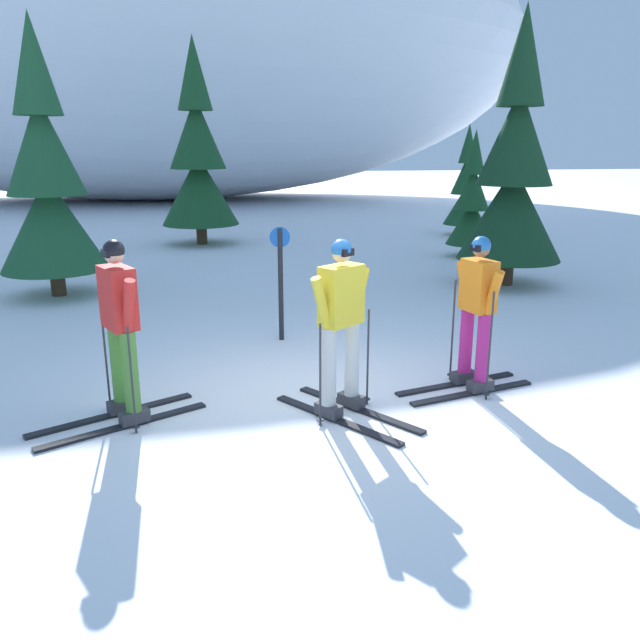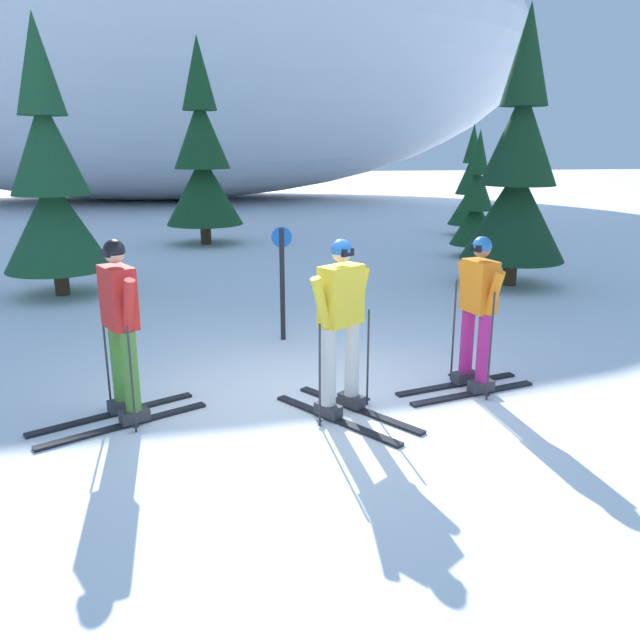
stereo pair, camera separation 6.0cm
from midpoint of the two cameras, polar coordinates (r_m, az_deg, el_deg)
The scene contains 11 objects.
ground_plane at distance 6.86m, azimuth -0.34°, elevation -7.27°, with size 120.00×120.00×0.00m, color white.
skier_red_jacket at distance 6.37m, azimuth -18.05°, elevation -0.72°, with size 1.72×1.17×1.82m.
skier_orange_jacket at distance 7.08m, azimuth 13.82°, elevation 0.73°, with size 1.64×0.79×1.74m.
skier_yellow_jacket at distance 6.21m, azimuth 1.70°, elevation -0.36°, with size 1.34×1.59×1.81m.
pine_tree_far_left at distance 12.23m, azimuth -23.81°, elevation 11.33°, with size 1.87×1.87×4.83m.
pine_tree_center_left at distance 17.74m, azimuth -11.17°, elevation 14.11°, with size 2.10×2.10×5.43m.
pine_tree_center at distance 12.69m, azimuth 17.16°, elevation 12.64°, with size 1.98×1.98×5.14m.
pine_tree_center_right at distance 15.88m, azimuth 13.58°, elevation 10.19°, with size 1.17×1.17×3.04m.
pine_tree_far_right at distance 19.74m, azimuth 13.08°, elevation 11.52°, with size 1.27×1.27×3.29m.
snow_ridge_background at distance 33.73m, azimuth -15.75°, elevation 23.25°, with size 37.73×21.42×14.86m, color white.
trail_marker_post at distance 8.70m, azimuth -3.82°, elevation 3.91°, with size 0.28×0.07×1.60m.
Camera 1 is at (-1.09, -6.22, 2.68)m, focal length 35.07 mm.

